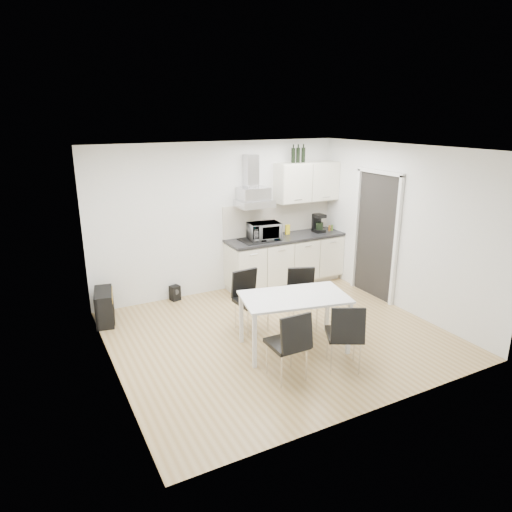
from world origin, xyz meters
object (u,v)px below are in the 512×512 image
at_px(chair_near_right, 344,335).
at_px(floor_speaker, 175,293).
at_px(chair_near_left, 287,344).
at_px(guitar_amp, 104,307).
at_px(kitchenette, 286,240).
at_px(chair_far_right, 303,300).
at_px(chair_far_left, 252,302).
at_px(dining_table, 294,302).

distance_m(chair_near_right, floor_speaker, 3.28).
distance_m(chair_near_left, floor_speaker, 2.97).
xyz_separation_m(guitar_amp, floor_speaker, (1.21, 0.34, -0.12)).
bearing_deg(guitar_amp, kitchenette, 13.42).
xyz_separation_m(chair_far_right, guitar_amp, (-2.54, 1.54, -0.19)).
distance_m(chair_far_left, chair_near_right, 1.54).
xyz_separation_m(chair_far_right, chair_near_left, (-0.90, -1.04, 0.00)).
distance_m(chair_far_left, chair_far_right, 0.75).
xyz_separation_m(chair_near_left, floor_speaker, (-0.43, 2.92, -0.31)).
distance_m(chair_near_left, guitar_amp, 3.06).
bearing_deg(chair_far_right, floor_speaker, -33.60).
bearing_deg(guitar_amp, chair_near_left, -47.19).
xyz_separation_m(dining_table, chair_far_right, (0.44, 0.45, -0.23)).
bearing_deg(dining_table, floor_speaker, 123.02).
distance_m(kitchenette, chair_far_left, 2.08).
bearing_deg(kitchenette, chair_far_left, -135.20).
bearing_deg(chair_near_left, kitchenette, 58.99).
xyz_separation_m(dining_table, floor_speaker, (-0.90, 2.33, -0.54)).
bearing_deg(guitar_amp, chair_far_right, -20.84).
relative_size(chair_far_right, chair_near_left, 1.00).
relative_size(chair_far_right, floor_speaker, 3.43).
bearing_deg(kitchenette, guitar_amp, -176.93).
bearing_deg(guitar_amp, floor_speaker, 26.17).
bearing_deg(chair_far_left, dining_table, 103.93).
distance_m(dining_table, chair_far_right, 0.67).
relative_size(chair_far_left, chair_near_right, 1.00).
bearing_deg(kitchenette, dining_table, -118.75).
bearing_deg(floor_speaker, kitchenette, -20.53).
bearing_deg(chair_near_left, guitar_amp, 122.43).
height_order(chair_far_left, chair_near_right, same).
height_order(guitar_amp, floor_speaker, guitar_amp).
bearing_deg(chair_near_right, dining_table, 139.21).
bearing_deg(kitchenette, chair_near_left, -120.98).
bearing_deg(chair_near_right, chair_far_left, 138.42).
bearing_deg(floor_speaker, chair_far_left, -84.24).
relative_size(kitchenette, chair_far_left, 2.86).
distance_m(kitchenette, dining_table, 2.48).
xyz_separation_m(chair_near_right, floor_speaker, (-1.17, 3.05, -0.31)).
bearing_deg(chair_near_left, chair_far_right, 48.89).
xyz_separation_m(chair_near_left, guitar_amp, (-1.64, 2.58, -0.19)).
relative_size(chair_far_right, guitar_amp, 1.38).
distance_m(chair_far_right, guitar_amp, 2.98).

